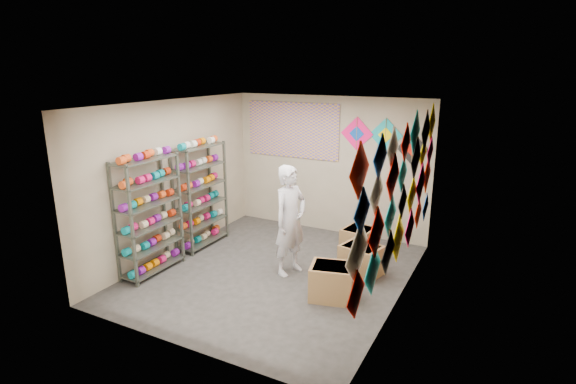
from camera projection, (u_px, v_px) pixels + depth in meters
The scene contains 12 objects.
ground at pixel (274, 273), 7.28m from camera, with size 4.50×4.50×0.00m, color #2E2B28.
room_walls at pixel (273, 174), 6.84m from camera, with size 4.50×4.50×4.50m.
shelf_rack_front at pixel (149, 216), 7.09m from camera, with size 0.40×1.10×1.90m, color #4C5147.
shelf_rack_back at pixel (201, 196), 8.20m from camera, with size 0.40×1.10×1.90m, color #4C5147.
string_spools at pixel (176, 200), 7.62m from camera, with size 0.12×2.36×0.12m.
kite_wall_display at pixel (403, 190), 5.99m from camera, with size 0.06×4.26×2.06m.
back_wall_kites at pixel (383, 139), 8.20m from camera, with size 1.66×0.02×0.82m.
poster at pixel (292, 130), 9.01m from camera, with size 2.00×0.01×1.10m, color #604AA1.
shopkeeper at pixel (290, 220), 7.08m from camera, with size 0.59×0.74×1.77m, color silver.
carton_a at pixel (332, 282), 6.43m from camera, with size 0.60×0.50×0.50m, color olive.
carton_b at pixel (361, 260), 7.17m from camera, with size 0.60×0.49×0.49m, color olive.
carton_c at pixel (358, 241), 7.98m from camera, with size 0.49×0.54×0.47m, color olive.
Camera 1 is at (3.27, -5.81, 3.22)m, focal length 28.00 mm.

